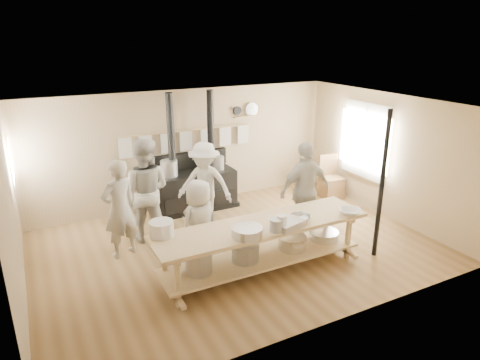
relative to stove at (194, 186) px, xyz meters
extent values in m
plane|color=brown|center=(0.01, -2.12, -0.52)|extent=(7.00, 7.00, 0.00)
plane|color=tan|center=(0.01, 0.38, 0.78)|extent=(7.00, 0.00, 7.00)
plane|color=tan|center=(0.01, -4.62, 0.78)|extent=(7.00, 0.00, 7.00)
plane|color=tan|center=(-3.49, -2.12, 0.78)|extent=(0.00, 5.00, 5.00)
plane|color=tan|center=(3.51, -2.12, 0.78)|extent=(0.00, 5.00, 5.00)
plane|color=beige|center=(0.01, -2.12, 2.08)|extent=(7.00, 7.00, 0.00)
cube|color=beige|center=(3.48, -1.52, 0.98)|extent=(0.06, 1.35, 1.65)
plane|color=white|center=(3.44, -1.52, 0.98)|extent=(0.00, 1.50, 1.50)
cube|color=beige|center=(3.43, -1.52, 0.98)|extent=(0.02, 0.03, 1.50)
plane|color=white|center=(-3.44, -0.12, 1.08)|extent=(0.00, 0.90, 0.90)
cube|color=black|center=(0.01, -0.02, -0.10)|extent=(1.80, 0.70, 0.85)
cube|color=black|center=(0.01, -0.02, -0.47)|extent=(1.90, 0.75, 0.10)
cube|color=black|center=(0.01, 0.28, 0.53)|extent=(1.80, 0.12, 0.35)
cylinder|color=black|center=(-0.44, 0.03, 1.20)|extent=(0.15, 0.15, 1.75)
cylinder|color=black|center=(0.46, 0.03, 1.20)|extent=(0.15, 0.15, 1.75)
cylinder|color=#B2B2B7|center=(-0.54, -0.02, 0.50)|extent=(0.36, 0.36, 0.34)
cylinder|color=gray|center=(0.56, -0.07, 0.48)|extent=(0.30, 0.30, 0.30)
cylinder|color=tan|center=(0.01, 0.28, 1.20)|extent=(3.00, 0.04, 0.04)
cube|color=white|center=(-1.34, 0.28, 0.98)|extent=(0.28, 0.01, 0.46)
cube|color=white|center=(-0.89, 0.28, 0.98)|extent=(0.28, 0.01, 0.46)
cube|color=white|center=(-0.44, 0.28, 0.98)|extent=(0.28, 0.01, 0.46)
cube|color=white|center=(0.01, 0.28, 0.98)|extent=(0.28, 0.01, 0.46)
cube|color=white|center=(0.46, 0.28, 0.98)|extent=(0.28, 0.01, 0.46)
cube|color=white|center=(0.91, 0.28, 0.98)|extent=(0.28, 0.01, 0.46)
cube|color=white|center=(1.36, 0.28, 0.98)|extent=(0.28, 0.01, 0.46)
cube|color=tan|center=(1.41, 0.30, 1.38)|extent=(0.50, 0.14, 0.03)
cylinder|color=black|center=(1.26, 0.32, 1.53)|extent=(0.20, 0.04, 0.20)
cylinder|color=silver|center=(1.63, 0.32, 1.53)|extent=(0.32, 0.03, 0.32)
cube|color=tan|center=(0.01, -3.02, 0.30)|extent=(3.60, 0.90, 0.06)
cube|color=tan|center=(0.01, -3.02, -0.27)|extent=(3.40, 0.80, 0.04)
cube|color=tan|center=(0.01, -3.02, -0.32)|extent=(3.30, 0.06, 0.06)
cube|color=tan|center=(-1.54, -3.32, -0.10)|extent=(0.07, 0.07, 0.85)
cube|color=tan|center=(-1.54, -2.72, -0.10)|extent=(0.07, 0.07, 0.85)
cube|color=tan|center=(1.56, -3.32, -0.10)|extent=(0.07, 0.07, 0.85)
cube|color=tan|center=(1.56, -2.72, -0.10)|extent=(0.07, 0.07, 0.85)
cylinder|color=#B2B2B7|center=(-1.09, -3.02, -0.06)|extent=(0.40, 0.40, 0.38)
cylinder|color=gray|center=(-0.29, -3.02, -0.10)|extent=(0.44, 0.44, 0.30)
cylinder|color=silver|center=(0.61, -3.02, -0.14)|extent=(0.48, 0.48, 0.22)
cylinder|color=silver|center=(1.31, -3.02, -0.18)|extent=(0.52, 0.52, 0.14)
cylinder|color=black|center=(2.06, -3.47, 0.78)|extent=(0.08, 0.08, 2.60)
imported|color=#AEAA9A|center=(-1.90, -1.43, 0.36)|extent=(0.75, 0.61, 1.76)
imported|color=#AEAA9A|center=(-1.33, -1.02, 0.47)|extent=(1.20, 1.12, 1.97)
imported|color=#AEAA9A|center=(-0.80, -2.34, 0.23)|extent=(0.85, 0.69, 1.50)
imported|color=#AEAA9A|center=(1.40, -2.22, 0.41)|extent=(1.09, 0.47, 1.85)
imported|color=#AEAA9A|center=(-0.11, -0.92, 0.34)|extent=(1.27, 1.21, 1.73)
cube|color=brown|center=(3.16, -0.87, -0.27)|extent=(0.53, 0.53, 0.51)
cube|color=brown|center=(3.18, -0.66, 0.21)|extent=(0.47, 0.11, 0.56)
imported|color=white|center=(-1.54, -2.69, 0.37)|extent=(0.43, 0.43, 0.08)
imported|color=silver|center=(-1.54, -2.69, 0.38)|extent=(0.43, 0.43, 0.10)
imported|color=white|center=(1.52, -3.35, 0.37)|extent=(0.51, 0.51, 0.09)
imported|color=silver|center=(0.60, -3.22, 0.38)|extent=(0.35, 0.35, 0.11)
cube|color=#B2B2B7|center=(0.31, -3.31, 0.38)|extent=(0.56, 0.44, 0.11)
cylinder|color=silver|center=(-0.42, -3.30, 0.40)|extent=(0.63, 0.63, 0.15)
cylinder|color=gray|center=(0.07, -3.35, 0.43)|extent=(0.29, 0.29, 0.20)
cylinder|color=white|center=(-1.54, -2.69, 0.44)|extent=(0.40, 0.40, 0.23)
cylinder|color=white|center=(0.16, -3.35, 0.45)|extent=(0.21, 0.21, 0.25)
camera|label=1|loc=(-3.15, -8.39, 3.22)|focal=32.00mm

